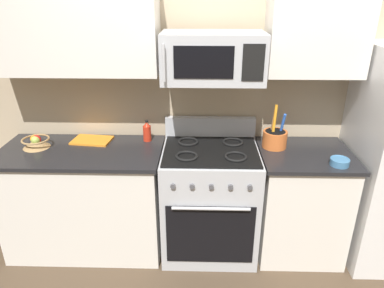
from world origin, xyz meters
name	(u,v)px	position (x,y,z in m)	size (l,w,h in m)	color
wall_back	(211,90)	(0.00, 1.09, 1.30)	(8.00, 0.10, 2.60)	tan
counter_left	(86,199)	(-1.04, 0.69, 0.46)	(1.29, 0.65, 0.91)	silver
range_oven	(210,199)	(0.00, 0.69, 0.47)	(0.76, 0.70, 1.09)	#B2B5BA
counter_right	(299,202)	(0.74, 0.69, 0.46)	(0.71, 0.65, 0.91)	silver
microwave	(213,57)	(0.00, 0.72, 1.63)	(0.72, 0.44, 0.34)	#B2B5BA
upper_cabinets_left	(70,22)	(-1.04, 0.87, 1.85)	(1.28, 0.34, 0.74)	silver
upper_cabinets_right	(318,23)	(0.75, 0.87, 1.85)	(0.70, 0.34, 0.74)	silver
utensil_crock	(275,138)	(0.51, 0.80, 0.99)	(0.19, 0.19, 0.35)	#D1662D
fruit_basket	(36,142)	(-1.40, 0.74, 0.96)	(0.22, 0.22, 0.10)	#9E7A4C
cutting_board	(92,140)	(-0.99, 0.87, 0.92)	(0.31, 0.21, 0.02)	orange
bottle_hot_sauce	(147,132)	(-0.53, 0.90, 0.99)	(0.07, 0.07, 0.18)	red
prep_bowl	(340,162)	(0.92, 0.48, 0.94)	(0.14, 0.14, 0.05)	teal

